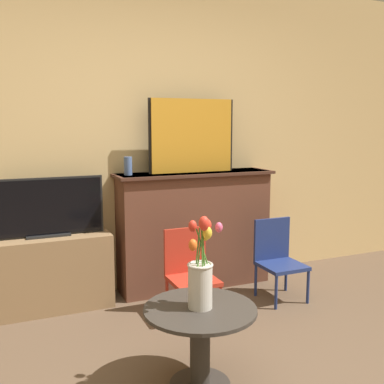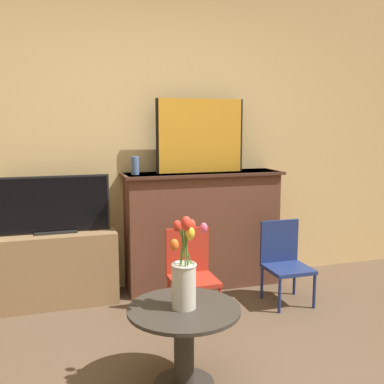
{
  "view_description": "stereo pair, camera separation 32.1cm",
  "coord_description": "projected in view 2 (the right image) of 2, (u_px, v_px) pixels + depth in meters",
  "views": [
    {
      "loc": [
        -1.05,
        -1.63,
        1.45
      ],
      "look_at": [
        0.2,
        1.28,
        0.96
      ],
      "focal_mm": 42.0,
      "sensor_mm": 36.0,
      "label": 1
    },
    {
      "loc": [
        -0.75,
        -1.74,
        1.45
      ],
      "look_at": [
        0.2,
        1.28,
        0.96
      ],
      "focal_mm": 42.0,
      "sensor_mm": 36.0,
      "label": 2
    }
  ],
  "objects": [
    {
      "name": "tv_monitor",
      "position": [
        55.0,
        205.0,
        3.54
      ],
      "size": [
        0.85,
        0.12,
        0.46
      ],
      "color": "black",
      "rests_on": "tv_stand"
    },
    {
      "name": "chair_red",
      "position": [
        191.0,
        269.0,
        3.39
      ],
      "size": [
        0.34,
        0.34,
        0.66
      ],
      "color": "#B22D1E",
      "rests_on": "ground"
    },
    {
      "name": "mantel_candle",
      "position": [
        135.0,
        165.0,
        3.71
      ],
      "size": [
        0.07,
        0.07,
        0.15
      ],
      "color": "#4C6699",
      "rests_on": "fireplace_mantel"
    },
    {
      "name": "vase_tulips",
      "position": [
        184.0,
        274.0,
        2.4
      ],
      "size": [
        0.23,
        0.16,
        0.51
      ],
      "color": "beige",
      "rests_on": "side_table"
    },
    {
      "name": "fireplace_mantel",
      "position": [
        203.0,
        228.0,
        3.98
      ],
      "size": [
        1.41,
        0.38,
        1.03
      ],
      "color": "brown",
      "rests_on": "ground"
    },
    {
      "name": "wall_back",
      "position": [
        141.0,
        135.0,
        3.89
      ],
      "size": [
        8.0,
        0.06,
        2.7
      ],
      "color": "tan",
      "rests_on": "ground"
    },
    {
      "name": "side_table",
      "position": [
        184.0,
        335.0,
        2.45
      ],
      "size": [
        0.62,
        0.62,
        0.46
      ],
      "color": "#332D28",
      "rests_on": "ground"
    },
    {
      "name": "tv_stand",
      "position": [
        58.0,
        268.0,
        3.62
      ],
      "size": [
        0.94,
        0.36,
        0.58
      ],
      "color": "olive",
      "rests_on": "ground"
    },
    {
      "name": "painting",
      "position": [
        200.0,
        136.0,
        3.85
      ],
      "size": [
        0.78,
        0.03,
        0.63
      ],
      "color": "black",
      "rests_on": "fireplace_mantel"
    },
    {
      "name": "chair_blue",
      "position": [
        284.0,
        259.0,
        3.66
      ],
      "size": [
        0.34,
        0.34,
        0.66
      ],
      "color": "navy",
      "rests_on": "ground"
    }
  ]
}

